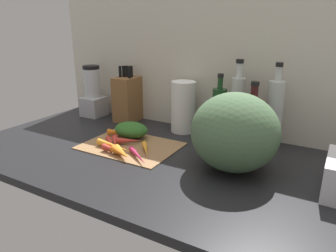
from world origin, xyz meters
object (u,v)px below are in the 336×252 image
object	(u,v)px
carrot_6	(120,153)
bottle_3	(274,113)
blender_appliance	(93,95)
carrot_0	(111,144)
carrot_5	(122,152)
paper_towel_roll	(183,107)
bottle_2	(252,121)
carrot_3	(119,133)
bottle_1	(237,107)
carrot_9	(129,141)
bottle_0	(219,113)
carrot_7	(138,156)
winter_squash	(235,132)
carrot_8	(113,150)
cutting_board	(131,145)
carrot_2	(114,146)
carrot_4	(146,149)
knife_block	(128,98)
carrot_1	(115,142)

from	to	relation	value
carrot_6	bottle_3	world-z (taller)	bottle_3
blender_appliance	carrot_0	bearing A→B (deg)	-40.14
carrot_5	paper_towel_roll	world-z (taller)	paper_towel_roll
carrot_5	bottle_2	distance (cm)	53.32
carrot_3	bottle_1	world-z (taller)	bottle_1
blender_appliance	bottle_3	bearing A→B (deg)	1.56
carrot_9	bottle_0	size ratio (longest dim) A/B	0.36
carrot_6	carrot_7	bearing A→B (deg)	15.46
carrot_9	winter_squash	world-z (taller)	winter_squash
carrot_8	paper_towel_roll	xyz separation A→B (cm)	(10.48, 37.85, 9.69)
cutting_board	carrot_9	xyz separation A→B (cm)	(-1.19, 0.51, 1.68)
cutting_board	carrot_2	bearing A→B (deg)	-110.64
carrot_4	knife_block	world-z (taller)	knife_block
carrot_4	bottle_0	size ratio (longest dim) A/B	0.41
blender_appliance	bottle_1	world-z (taller)	bottle_1
carrot_0	paper_towel_roll	distance (cm)	38.36
carrot_7	carrot_9	distance (cm)	15.59
carrot_0	carrot_4	world-z (taller)	carrot_0
cutting_board	carrot_8	distance (cm)	10.36
carrot_3	carrot_8	bearing A→B (deg)	-58.39
carrot_1	carrot_4	distance (cm)	14.87
carrot_0	carrot_7	world-z (taller)	carrot_0
cutting_board	paper_towel_roll	bearing A→B (deg)	70.29
bottle_0	carrot_5	bearing A→B (deg)	-122.18
carrot_6	bottle_0	world-z (taller)	bottle_0
cutting_board	carrot_7	world-z (taller)	carrot_7
cutting_board	bottle_2	world-z (taller)	bottle_2
carrot_0	blender_appliance	distance (cm)	52.25
carrot_4	blender_appliance	world-z (taller)	blender_appliance
carrot_2	carrot_4	xyz separation A→B (cm)	(12.38, 4.16, -0.18)
carrot_7	carrot_8	size ratio (longest dim) A/B	1.36
carrot_3	carrot_6	bearing A→B (deg)	-51.12
carrot_4	carrot_6	size ratio (longest dim) A/B	1.17
carrot_7	winter_squash	xyz separation A→B (cm)	(32.58, 10.55, 11.63)
carrot_9	knife_block	world-z (taller)	knife_block
carrot_0	bottle_0	xyz separation A→B (cm)	(32.59, 32.71, 9.67)
carrot_5	carrot_8	xyz separation A→B (cm)	(-4.72, 0.75, -0.22)
carrot_7	carrot_8	bearing A→B (deg)	-177.88
carrot_4	carrot_5	world-z (taller)	carrot_5
carrot_0	bottle_2	bearing A→B (deg)	33.81
bottle_2	carrot_1	bearing A→B (deg)	-148.74
carrot_2	paper_towel_roll	xyz separation A→B (cm)	(12.68, 35.00, 9.63)
carrot_4	bottle_2	world-z (taller)	bottle_2
carrot_4	carrot_2	bearing A→B (deg)	-161.42
carrot_1	bottle_0	bearing A→B (deg)	42.31
cutting_board	carrot_7	size ratio (longest dim) A/B	2.52
bottle_0	carrot_0	bearing A→B (deg)	-134.89
carrot_2	bottle_1	xyz separation A→B (cm)	(37.47, 35.74, 12.50)
bottle_2	paper_towel_roll	bearing A→B (deg)	175.88
carrot_2	bottle_2	distance (cm)	56.34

